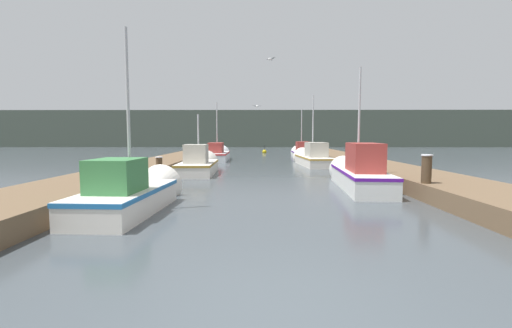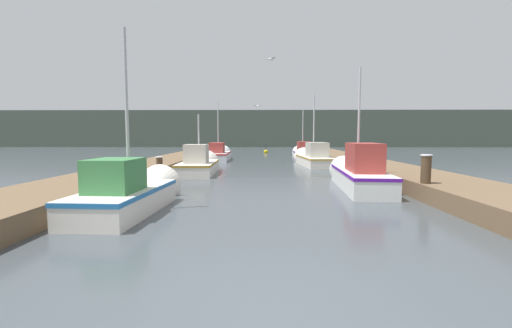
{
  "view_description": "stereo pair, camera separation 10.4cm",
  "coord_description": "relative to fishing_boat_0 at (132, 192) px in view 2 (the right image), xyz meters",
  "views": [
    {
      "loc": [
        -0.21,
        -3.54,
        1.95
      ],
      "look_at": [
        -0.35,
        11.33,
        0.69
      ],
      "focal_mm": 24.0,
      "sensor_mm": 36.0,
      "label": 1
    },
    {
      "loc": [
        -0.11,
        -3.54,
        1.95
      ],
      "look_at": [
        -0.35,
        11.33,
        0.69
      ],
      "focal_mm": 24.0,
      "sensor_mm": 36.0,
      "label": 2
    }
  ],
  "objects": [
    {
      "name": "seagull_lead",
      "position": [
        3.82,
        7.65,
        5.05
      ],
      "size": [
        0.45,
        0.49,
        0.12
      ],
      "rotation": [
        0.0,
        0.0,
        5.44
      ],
      "color": "white"
    },
    {
      "name": "fishing_boat_2",
      "position": [
        0.2,
        8.71,
        -0.02
      ],
      "size": [
        1.81,
        4.9,
        3.48
      ],
      "rotation": [
        0.0,
        0.0,
        0.03
      ],
      "color": "silver",
      "rests_on": "ground_plane"
    },
    {
      "name": "distant_shore_ridge",
      "position": [
        3.5,
        54.34,
        2.53
      ],
      "size": [
        120.0,
        16.0,
        5.97
      ],
      "color": "#424C42",
      "rests_on": "ground_plane"
    },
    {
      "name": "mooring_piling_1",
      "position": [
        8.27,
        1.36,
        0.24
      ],
      "size": [
        0.33,
        0.33,
        1.37
      ],
      "color": "#473523",
      "rests_on": "ground_plane"
    },
    {
      "name": "fishing_boat_5",
      "position": [
        7.13,
        22.58,
        -0.04
      ],
      "size": [
        1.5,
        5.18,
        4.74
      ],
      "rotation": [
        0.0,
        0.0,
        0.01
      ],
      "color": "silver",
      "rests_on": "ground_plane"
    },
    {
      "name": "fishing_boat_4",
      "position": [
        0.03,
        17.94,
        -0.01
      ],
      "size": [
        1.81,
        5.83,
        4.9
      ],
      "rotation": [
        0.0,
        0.0,
        0.02
      ],
      "color": "silver",
      "rests_on": "ground_plane"
    },
    {
      "name": "fishing_boat_1",
      "position": [
        6.99,
        4.03,
        0.09
      ],
      "size": [
        1.78,
        6.14,
        4.72
      ],
      "rotation": [
        0.0,
        0.0,
        -0.07
      ],
      "color": "silver",
      "rests_on": "ground_plane"
    },
    {
      "name": "seagull_1",
      "position": [
        3.15,
        13.03,
        3.31
      ],
      "size": [
        0.56,
        0.3,
        0.12
      ],
      "rotation": [
        0.0,
        0.0,
        0.22
      ],
      "color": "white"
    },
    {
      "name": "dock_left",
      "position": [
        -2.39,
        10.74,
        -0.2
      ],
      "size": [
        2.67,
        40.0,
        0.51
      ],
      "color": "brown",
      "rests_on": "ground_plane"
    },
    {
      "name": "fishing_boat_3",
      "position": [
        6.74,
        13.68,
        0.0
      ],
      "size": [
        1.94,
        6.15,
        4.94
      ],
      "rotation": [
        0.0,
        0.0,
        0.07
      ],
      "color": "silver",
      "rests_on": "ground_plane"
    },
    {
      "name": "fishing_boat_0",
      "position": [
        0.0,
        0.0,
        0.0
      ],
      "size": [
        1.66,
        4.53,
        4.98
      ],
      "rotation": [
        0.0,
        0.0,
        -0.05
      ],
      "color": "silver",
      "rests_on": "ground_plane"
    },
    {
      "name": "dock_right",
      "position": [
        9.39,
        10.74,
        -0.2
      ],
      "size": [
        2.67,
        40.0,
        0.51
      ],
      "color": "brown",
      "rests_on": "ground_plane"
    },
    {
      "name": "mooring_piling_2",
      "position": [
        8.2,
        27.15,
        0.14
      ],
      "size": [
        0.25,
        0.25,
        1.16
      ],
      "color": "#473523",
      "rests_on": "ground_plane"
    },
    {
      "name": "mooring_piling_0",
      "position": [
        -1.22,
        6.52,
        0.04
      ],
      "size": [
        0.33,
        0.33,
        0.97
      ],
      "color": "#473523",
      "rests_on": "ground_plane"
    },
    {
      "name": "ground_plane",
      "position": [
        3.5,
        -5.26,
        -0.45
      ],
      "size": [
        200.0,
        200.0,
        0.0
      ],
      "color": "#3D4449"
    },
    {
      "name": "channel_buoy",
      "position": [
        3.86,
        28.31,
        -0.31
      ],
      "size": [
        0.47,
        0.47,
        0.97
      ],
      "color": "gold",
      "rests_on": "ground_plane"
    }
  ]
}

